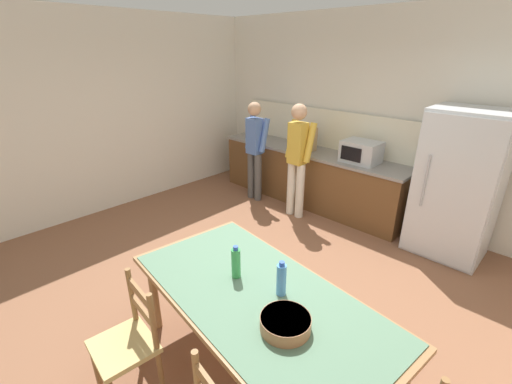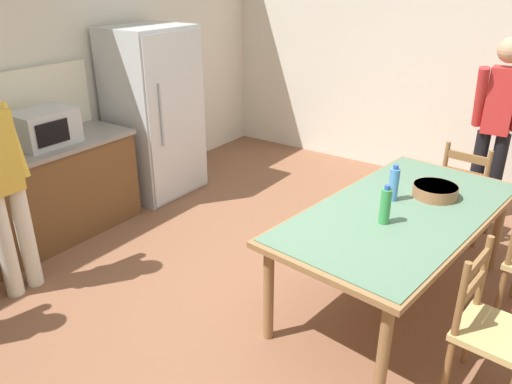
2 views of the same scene
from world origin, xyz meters
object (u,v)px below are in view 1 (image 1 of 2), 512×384
Objects in this scene: bottle_off_centre at (281,279)px; chair_side_near_left at (128,342)px; refrigerator at (458,186)px; microwave at (361,152)px; paper_bag at (308,139)px; bottle_near_centre at (236,263)px; serving_bowl at (285,322)px; person_at_counter at (297,156)px; dining_table at (258,301)px; person_at_sink at (255,147)px.

chair_side_near_left is (-0.68, -0.86, -0.43)m from bottle_off_centre.
refrigerator is 1.95× the size of chair_side_near_left.
refrigerator is 3.55× the size of microwave.
paper_bag is (-0.91, -0.01, 0.03)m from microwave.
bottle_near_centre is 0.84× the size of serving_bowl.
microwave is 3.72m from chair_side_near_left.
refrigerator is at bearing 82.75° from bottle_off_centre.
refrigerator reaches higher than person_at_counter.
person_at_counter reaches higher than dining_table.
paper_bag reaches higher than chair_side_near_left.
microwave is 1.85× the size of bottle_off_centre.
serving_bowl is 3.73m from person_at_sink.
bottle_off_centre reaches higher than chair_side_near_left.
refrigerator is 6.57× the size of bottle_off_centre.
bottle_off_centre is 3.40m from person_at_sink.
microwave reaches higher than bottle_off_centre.
bottle_off_centre is 0.34m from serving_bowl.
paper_bag is 0.22× the size of person_at_sink.
refrigerator is at bearing 87.74° from serving_bowl.
chair_side_near_left is at bearing -149.97° from person_at_sink.
person_at_counter is (-1.25, 2.36, 0.07)m from bottle_near_centre.
dining_table is 0.96m from chair_side_near_left.
paper_bag is 3.88m from chair_side_near_left.
bottle_near_centre is at bearing -63.30° from paper_bag.
bottle_off_centre is at bearing -97.25° from refrigerator.
person_at_sink is (-2.86, -0.48, 0.02)m from refrigerator.
bottle_near_centre is (0.54, -2.88, -0.16)m from microwave.
paper_bag is 3.34m from bottle_off_centre.
bottle_near_centre reaches higher than serving_bowl.
paper_bag is 1.12× the size of serving_bowl.
bottle_off_centre is (1.82, -2.79, -0.19)m from paper_bag.
person_at_counter is at bearing 117.87° from bottle_near_centre.
bottle_near_centre is 3.19m from person_at_sink.
bottle_off_centre is at bearing -144.47° from person_at_counter.
person_at_sink is at bearing 131.76° from bottle_near_centre.
microwave is at bearing 179.15° from refrigerator.
person_at_sink reaches higher than serving_bowl.
person_at_counter reaches higher than person_at_sink.
bottle_near_centre reaches higher than dining_table.
person_at_sink is (-2.50, 2.30, 0.03)m from bottle_off_centre.
dining_table is 0.26m from bottle_off_centre.
paper_bag is at bearing 116.70° from bottle_near_centre.
dining_table is 3.40m from person_at_sink.
paper_bag is at bearing 123.16° from bottle_off_centre.
bottle_off_centre is (0.12, 0.12, 0.19)m from dining_table.
bottle_off_centre is at bearing 44.52° from dining_table.
serving_bowl is 0.20× the size of person_at_sink.
serving_bowl is (0.61, -0.15, -0.07)m from bottle_near_centre.
person_at_counter is at bearing 122.21° from dining_table.
microwave is (-1.27, 0.02, 0.15)m from refrigerator.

